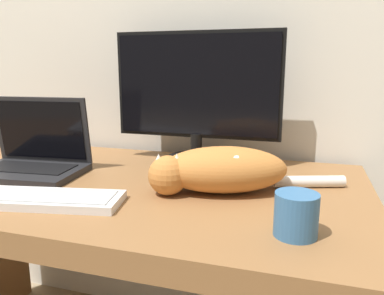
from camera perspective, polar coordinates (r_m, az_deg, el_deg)
desk at (r=1.18m, az=-11.50°, el=-11.80°), size 1.44×0.77×0.72m
monitor at (r=1.27m, az=0.70°, el=7.94°), size 0.57×0.20×0.44m
laptop at (r=1.26m, az=-23.25°, el=-1.49°), size 0.35×0.25×0.23m
external_keyboard at (r=1.00m, az=-23.17°, el=-7.15°), size 0.45×0.20×0.02m
cat at (r=0.98m, az=4.22°, el=-3.30°), size 0.50×0.28×0.12m
coffee_mug at (r=0.77m, az=15.59°, el=-9.83°), size 0.09×0.09×0.09m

